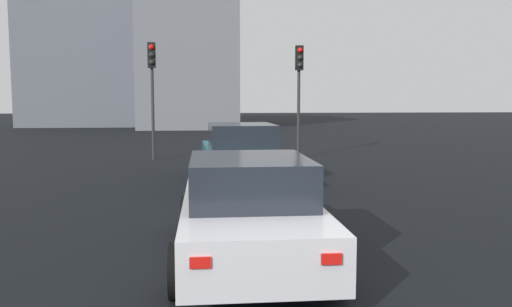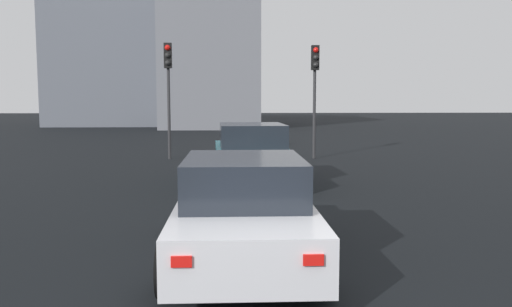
{
  "view_description": "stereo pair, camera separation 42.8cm",
  "coord_description": "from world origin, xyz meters",
  "px_view_note": "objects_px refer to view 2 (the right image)",
  "views": [
    {
      "loc": [
        -4.96,
        0.81,
        2.22
      ],
      "look_at": [
        3.4,
        0.0,
        1.35
      ],
      "focal_mm": 37.02,
      "sensor_mm": 36.0,
      "label": 1
    },
    {
      "loc": [
        -4.99,
        0.38,
        2.22
      ],
      "look_at": [
        3.4,
        0.0,
        1.35
      ],
      "focal_mm": 37.02,
      "sensor_mm": 36.0,
      "label": 2
    }
  ],
  "objects_px": {
    "car_teal_lead": "(251,154)",
    "traffic_light_near_right": "(315,78)",
    "traffic_light_near_left": "(168,76)",
    "car_white_second": "(244,210)"
  },
  "relations": [
    {
      "from": "car_teal_lead",
      "to": "car_white_second",
      "type": "distance_m",
      "value": 6.88
    },
    {
      "from": "traffic_light_near_left",
      "to": "car_teal_lead",
      "type": "bearing_deg",
      "value": 25.3
    },
    {
      "from": "traffic_light_near_right",
      "to": "traffic_light_near_left",
      "type": "bearing_deg",
      "value": -90.87
    },
    {
      "from": "car_white_second",
      "to": "car_teal_lead",
      "type": "bearing_deg",
      "value": -2.76
    },
    {
      "from": "traffic_light_near_right",
      "to": "car_teal_lead",
      "type": "bearing_deg",
      "value": -25.95
    },
    {
      "from": "car_teal_lead",
      "to": "traffic_light_near_right",
      "type": "relative_size",
      "value": 1.17
    },
    {
      "from": "car_teal_lead",
      "to": "traffic_light_near_right",
      "type": "xyz_separation_m",
      "value": [
        5.55,
        -2.55,
        2.25
      ]
    },
    {
      "from": "traffic_light_near_left",
      "to": "traffic_light_near_right",
      "type": "height_order",
      "value": "traffic_light_near_left"
    },
    {
      "from": "car_teal_lead",
      "to": "traffic_light_near_left",
      "type": "xyz_separation_m",
      "value": [
        5.52,
        2.83,
        2.29
      ]
    },
    {
      "from": "car_white_second",
      "to": "traffic_light_near_right",
      "type": "relative_size",
      "value": 1.08
    }
  ]
}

